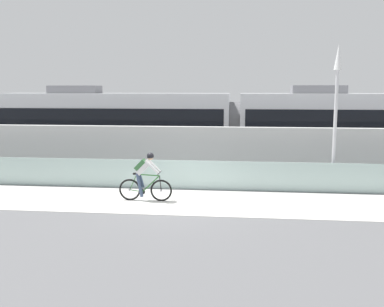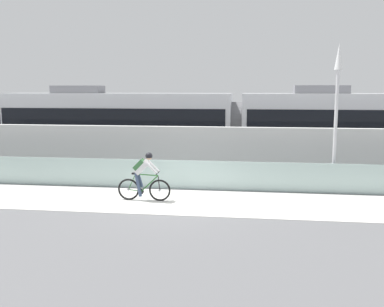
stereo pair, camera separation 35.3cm
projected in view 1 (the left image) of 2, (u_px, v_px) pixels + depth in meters
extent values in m
plane|color=slate|center=(176.00, 202.00, 14.24)|extent=(200.00, 200.00, 0.00)
cube|color=silver|center=(176.00, 201.00, 14.24)|extent=(32.00, 3.20, 0.01)
cube|color=#ADC6C1|center=(183.00, 175.00, 15.99)|extent=(32.00, 0.05, 1.06)
cube|color=silver|center=(188.00, 153.00, 17.68)|extent=(32.00, 0.36, 2.15)
cube|color=#595654|center=(195.00, 168.00, 20.27)|extent=(32.00, 0.08, 0.01)
cube|color=#595654|center=(198.00, 163.00, 21.69)|extent=(32.00, 0.08, 0.01)
cube|color=silver|center=(116.00, 125.00, 21.13)|extent=(11.00, 2.50, 3.10)
cube|color=black|center=(115.00, 118.00, 21.08)|extent=(10.56, 2.54, 1.04)
cube|color=orange|center=(116.00, 153.00, 21.33)|extent=(10.78, 2.53, 0.28)
cube|color=slate|center=(75.00, 89.00, 21.09)|extent=(2.40, 1.10, 0.36)
cube|color=#232326|center=(48.00, 156.00, 21.73)|extent=(1.40, 1.88, 0.20)
cylinder|color=black|center=(41.00, 159.00, 21.03)|extent=(0.60, 0.10, 0.60)
cylinder|color=black|center=(54.00, 155.00, 22.45)|extent=(0.60, 0.10, 0.60)
cube|color=#232326|center=(188.00, 158.00, 20.97)|extent=(1.40, 1.88, 0.20)
cylinder|color=black|center=(186.00, 162.00, 20.28)|extent=(0.60, 0.10, 0.60)
cylinder|color=black|center=(189.00, 157.00, 21.69)|extent=(0.60, 0.10, 0.60)
cube|color=black|center=(9.00, 124.00, 21.71)|extent=(0.16, 2.54, 2.94)
cube|color=silver|center=(361.00, 128.00, 19.89)|extent=(11.00, 2.50, 3.10)
cube|color=black|center=(361.00, 120.00, 19.84)|extent=(10.56, 2.54, 1.04)
cube|color=orange|center=(359.00, 157.00, 20.09)|extent=(10.78, 2.53, 0.28)
cube|color=slate|center=(318.00, 89.00, 19.85)|extent=(2.40, 1.10, 0.36)
cube|color=#232326|center=(282.00, 160.00, 20.49)|extent=(1.40, 1.88, 0.20)
cylinder|color=black|center=(283.00, 163.00, 19.80)|extent=(0.60, 0.10, 0.60)
cylinder|color=black|center=(280.00, 158.00, 21.21)|extent=(0.60, 0.10, 0.60)
cylinder|color=#59595B|center=(235.00, 126.00, 20.51)|extent=(0.60, 2.30, 2.30)
torus|color=black|center=(161.00, 190.00, 14.24)|extent=(0.72, 0.06, 0.72)
cylinder|color=#99999E|center=(161.00, 190.00, 14.24)|extent=(0.07, 0.10, 0.07)
torus|color=black|center=(130.00, 190.00, 14.36)|extent=(0.72, 0.06, 0.72)
cylinder|color=#99999E|center=(130.00, 190.00, 14.36)|extent=(0.07, 0.10, 0.07)
cylinder|color=#337233|center=(151.00, 184.00, 14.25)|extent=(0.60, 0.04, 0.58)
cylinder|color=#337233|center=(140.00, 183.00, 14.29)|extent=(0.22, 0.04, 0.59)
cylinder|color=#337233|center=(148.00, 175.00, 14.21)|extent=(0.76, 0.04, 0.07)
cylinder|color=#337233|center=(136.00, 191.00, 14.34)|extent=(0.43, 0.03, 0.09)
cylinder|color=#337233|center=(133.00, 182.00, 14.30)|extent=(0.27, 0.02, 0.53)
cylinder|color=black|center=(160.00, 183.00, 14.21)|extent=(0.08, 0.03, 0.49)
cube|color=black|center=(137.00, 174.00, 14.25)|extent=(0.24, 0.10, 0.05)
cylinder|color=black|center=(159.00, 173.00, 14.16)|extent=(0.03, 0.58, 0.03)
cylinder|color=#262628|center=(142.00, 192.00, 14.32)|extent=(0.18, 0.02, 0.18)
cube|color=silver|center=(143.00, 167.00, 14.19)|extent=(0.50, 0.28, 0.51)
cube|color=#336638|center=(140.00, 165.00, 14.19)|extent=(0.38, 0.30, 0.38)
sphere|color=tan|center=(150.00, 157.00, 14.12)|extent=(0.20, 0.20, 0.20)
sphere|color=black|center=(150.00, 156.00, 14.11)|extent=(0.23, 0.23, 0.23)
cylinder|color=silver|center=(153.00, 168.00, 14.00)|extent=(0.41, 0.08, 0.41)
cylinder|color=silver|center=(155.00, 166.00, 14.31)|extent=(0.41, 0.08, 0.41)
cylinder|color=#384766|center=(140.00, 185.00, 14.20)|extent=(0.25, 0.11, 0.79)
cylinder|color=#384766|center=(141.00, 180.00, 14.36)|extent=(0.25, 0.11, 0.52)
cylinder|color=gray|center=(332.00, 188.00, 15.76)|extent=(0.24, 0.24, 0.20)
cylinder|color=silver|center=(335.00, 130.00, 15.45)|extent=(0.12, 0.12, 4.20)
cone|color=white|center=(338.00, 57.00, 15.08)|extent=(0.28, 0.28, 0.90)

